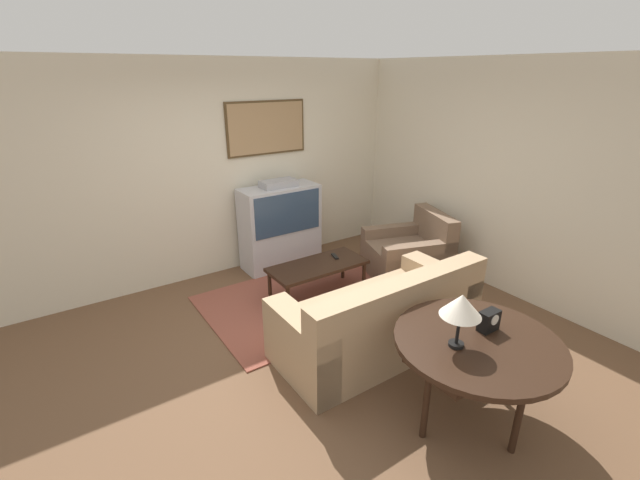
% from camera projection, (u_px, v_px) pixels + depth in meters
% --- Properties ---
extents(ground_plane, '(12.00, 12.00, 0.00)m').
position_uv_depth(ground_plane, '(309.00, 345.00, 4.25)').
color(ground_plane, brown).
extents(wall_back, '(12.00, 0.10, 2.70)m').
position_uv_depth(wall_back, '(217.00, 171.00, 5.39)').
color(wall_back, beige).
rests_on(wall_back, ground_plane).
extents(wall_right, '(0.06, 12.00, 2.70)m').
position_uv_depth(wall_right, '(492.00, 177.00, 5.12)').
color(wall_right, beige).
rests_on(wall_right, ground_plane).
extents(area_rug, '(2.46, 1.65, 0.01)m').
position_uv_depth(area_rug, '(311.00, 297.00, 5.12)').
color(area_rug, brown).
rests_on(area_rug, ground_plane).
extents(tv, '(1.06, 0.46, 1.21)m').
position_uv_depth(tv, '(280.00, 226.00, 5.79)').
color(tv, '#B7B7BC').
rests_on(tv, ground_plane).
extents(couch, '(1.97, 0.90, 0.87)m').
position_uv_depth(couch, '(379.00, 320.00, 4.08)').
color(couch, tan).
rests_on(couch, ground_plane).
extents(armchair, '(1.18, 1.11, 0.84)m').
position_uv_depth(armchair, '(409.00, 255.00, 5.62)').
color(armchair, brown).
rests_on(armchair, ground_plane).
extents(coffee_table, '(1.16, 0.52, 0.43)m').
position_uv_depth(coffee_table, '(318.00, 268.00, 5.03)').
color(coffee_table, black).
rests_on(coffee_table, ground_plane).
extents(console_table, '(1.21, 1.21, 0.72)m').
position_uv_depth(console_table, '(478.00, 347.00, 3.12)').
color(console_table, black).
rests_on(console_table, ground_plane).
extents(table_lamp, '(0.29, 0.29, 0.41)m').
position_uv_depth(table_lamp, '(461.00, 306.00, 2.92)').
color(table_lamp, black).
rests_on(table_lamp, console_table).
extents(mantel_clock, '(0.16, 0.10, 0.16)m').
position_uv_depth(mantel_clock, '(489.00, 321.00, 3.19)').
color(mantel_clock, black).
rests_on(mantel_clock, console_table).
extents(remote, '(0.09, 0.17, 0.02)m').
position_uv_depth(remote, '(335.00, 256.00, 5.20)').
color(remote, black).
rests_on(remote, coffee_table).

